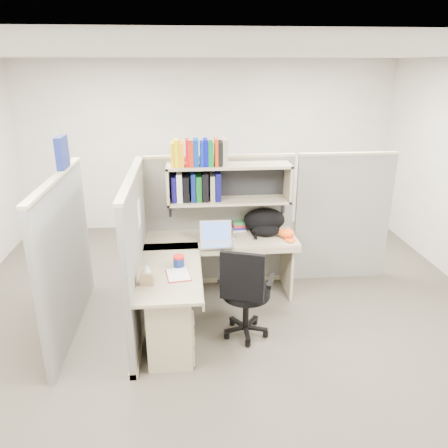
{
  "coord_description": "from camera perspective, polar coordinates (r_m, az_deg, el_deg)",
  "views": [
    {
      "loc": [
        -0.39,
        -4.08,
        2.62
      ],
      "look_at": [
        0.01,
        0.25,
        1.02
      ],
      "focal_mm": 35.0,
      "sensor_mm": 36.0,
      "label": 1
    }
  ],
  "objects": [
    {
      "name": "ground",
      "position": [
        4.86,
        0.21,
        -12.35
      ],
      "size": [
        6.0,
        6.0,
        0.0
      ],
      "primitive_type": "plane",
      "color": "#3B372D",
      "rests_on": "ground"
    },
    {
      "name": "desk",
      "position": [
        4.38,
        -4.83,
        -9.73
      ],
      "size": [
        1.74,
        1.75,
        0.73
      ],
      "color": "gray",
      "rests_on": "ground"
    },
    {
      "name": "backpack",
      "position": [
        5.14,
        5.41,
        0.3
      ],
      "size": [
        0.56,
        0.48,
        0.29
      ],
      "primitive_type": null,
      "rotation": [
        0.0,
        0.0,
        -0.22
      ],
      "color": "black",
      "rests_on": "desk"
    },
    {
      "name": "paper_cup",
      "position": [
        5.16,
        -0.69,
        -0.65
      ],
      "size": [
        0.08,
        0.08,
        0.1
      ],
      "primitive_type": "cylinder",
      "rotation": [
        0.0,
        0.0,
        -0.2
      ],
      "color": "silver",
      "rests_on": "desk"
    },
    {
      "name": "snack_canister",
      "position": [
        4.34,
        -5.93,
        -4.83
      ],
      "size": [
        0.11,
        0.11,
        0.11
      ],
      "color": "navy",
      "rests_on": "desk"
    },
    {
      "name": "mouse",
      "position": [
        4.96,
        1.04,
        -1.96
      ],
      "size": [
        0.09,
        0.08,
        0.03
      ],
      "primitive_type": "ellipsoid",
      "rotation": [
        0.0,
        0.0,
        -0.33
      ],
      "color": "#8DA2C8",
      "rests_on": "desk"
    },
    {
      "name": "task_chair",
      "position": [
        4.41,
        2.77,
        -10.69
      ],
      "size": [
        0.58,
        0.54,
        1.01
      ],
      "color": "black",
      "rests_on": "ground"
    },
    {
      "name": "laptop",
      "position": [
        4.78,
        -1.0,
        -1.39
      ],
      "size": [
        0.35,
        0.35,
        0.25
      ],
      "primitive_type": null,
      "rotation": [
        0.0,
        0.0,
        0.0
      ],
      "color": "silver",
      "rests_on": "desk"
    },
    {
      "name": "tissue_box",
      "position": [
        4.04,
        -10.01,
        -6.46
      ],
      "size": [
        0.13,
        0.13,
        0.19
      ],
      "primitive_type": null,
      "rotation": [
        0.0,
        0.0,
        -0.05
      ],
      "color": "#9F7F5A",
      "rests_on": "desk"
    },
    {
      "name": "cubicle",
      "position": [
        4.84,
        -4.61,
        -0.52
      ],
      "size": [
        3.79,
        1.84,
        1.95
      ],
      "color": "slate",
      "rests_on": "ground"
    },
    {
      "name": "loose_paper",
      "position": [
        4.21,
        -5.99,
        -6.55
      ],
      "size": [
        0.24,
        0.3,
        0.0
      ],
      "primitive_type": null,
      "rotation": [
        0.0,
        0.0,
        0.14
      ],
      "color": "white",
      "rests_on": "desk"
    },
    {
      "name": "book_stack",
      "position": [
        5.28,
        1.88,
        -0.12
      ],
      "size": [
        0.17,
        0.23,
        0.11
      ],
      "primitive_type": null,
      "rotation": [
        0.0,
        0.0,
        0.05
      ],
      "color": "gray",
      "rests_on": "desk"
    },
    {
      "name": "room_shell",
      "position": [
        4.22,
        0.24,
        6.53
      ],
      "size": [
        6.0,
        6.0,
        6.0
      ],
      "color": "#B2ABA1",
      "rests_on": "ground"
    },
    {
      "name": "orange_cap",
      "position": [
        5.08,
        8.15,
        -1.19
      ],
      "size": [
        0.22,
        0.24,
        0.1
      ],
      "primitive_type": null,
      "rotation": [
        0.0,
        0.0,
        0.18
      ],
      "color": "#F05514",
      "rests_on": "desk"
    }
  ]
}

